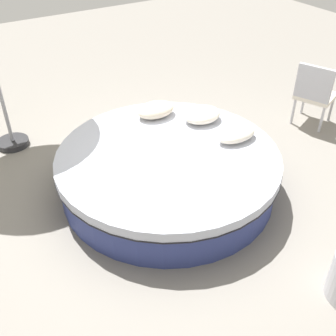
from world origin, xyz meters
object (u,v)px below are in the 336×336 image
at_px(throw_pillow_2, 156,110).
at_px(round_bed, 168,171).
at_px(throw_pillow_0, 236,134).
at_px(patio_chair, 315,91).
at_px(throw_pillow_1, 202,115).

bearing_deg(throw_pillow_2, round_bed, -111.48).
bearing_deg(throw_pillow_2, throw_pillow_0, -62.94).
bearing_deg(patio_chair, throw_pillow_2, -127.46).
distance_m(throw_pillow_1, throw_pillow_2, 0.62).
height_order(throw_pillow_1, patio_chair, patio_chair).
bearing_deg(throw_pillow_0, throw_pillow_2, 117.06).
bearing_deg(patio_chair, round_bed, -107.55).
bearing_deg(throw_pillow_1, throw_pillow_2, 136.39).
xyz_separation_m(round_bed, throw_pillow_2, (0.33, 0.85, 0.35)).
bearing_deg(round_bed, throw_pillow_0, -11.89).
height_order(round_bed, throw_pillow_0, throw_pillow_0).
xyz_separation_m(throw_pillow_0, throw_pillow_1, (-0.08, 0.60, 0.01)).
bearing_deg(patio_chair, throw_pillow_1, -118.54).
bearing_deg(round_bed, throw_pillow_1, 28.31).
height_order(round_bed, throw_pillow_1, throw_pillow_1).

